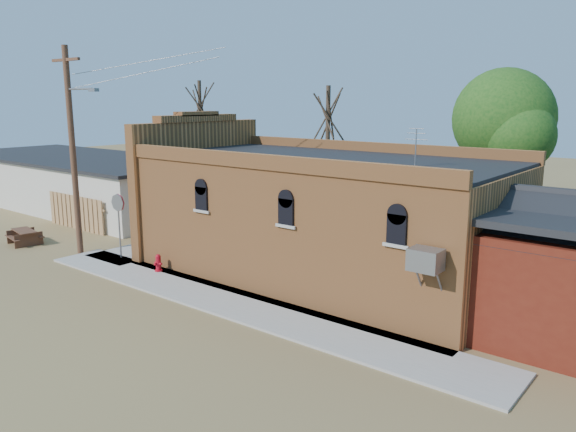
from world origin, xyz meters
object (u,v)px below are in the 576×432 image
Objects in this scene: fire_hydrant at (158,263)px; picnic_table at (25,235)px; utility_pole at (73,147)px; brick_bar at (315,215)px; stop_sign at (118,209)px; trash_barrel at (151,233)px.

fire_hydrant is 8.70m from picnic_table.
brick_bar is at bearing 23.69° from utility_pole.
stop_sign reaches higher than fire_hydrant.
trash_barrel is (0.84, 3.24, -4.27)m from utility_pole.
brick_bar is 10.96m from utility_pole.
utility_pole is at bearing -145.78° from stop_sign.
fire_hydrant is at bearing 17.17° from picnic_table.
brick_bar reaches higher than picnic_table.
brick_bar is 14.48m from picnic_table.
fire_hydrant is 0.38× the size of picnic_table.
fire_hydrant reaches higher than picnic_table.
brick_bar is 8.95× the size of picnic_table.
utility_pole is 10.73× the size of trash_barrel.
brick_bar is 23.67× the size of fire_hydrant.
brick_bar is at bearing 30.55° from picnic_table.
stop_sign is at bearing 22.82° from picnic_table.
brick_bar is at bearing 33.22° from fire_hydrant.
fire_hydrant is at bearing -35.02° from trash_barrel.
stop_sign is (-7.66, -3.69, -0.12)m from brick_bar.
trash_barrel is (-1.28, 2.64, -1.72)m from stop_sign.
picnic_table is at bearing -138.92° from trash_barrel.
fire_hydrant is at bearing 4.12° from utility_pole.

